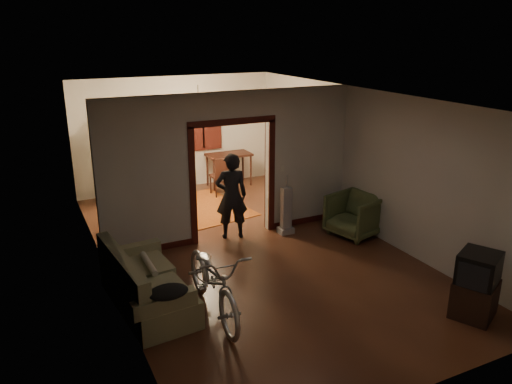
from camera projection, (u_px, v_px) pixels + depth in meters
floor at (249, 249)px, 9.19m from camera, size 5.00×8.50×0.01m
ceiling at (248, 96)px, 8.32m from camera, size 5.00×8.50×0.01m
wall_back at (176, 133)px, 12.38m from camera, size 5.00×0.02×2.80m
wall_left at (102, 196)px, 7.71m from camera, size 0.02×8.50×2.80m
wall_right at (364, 161)px, 9.79m from camera, size 0.02×8.50×2.80m
partition_wall at (232, 166)px, 9.39m from camera, size 5.00×0.14×2.80m
door_casing at (232, 182)px, 9.48m from camera, size 1.74×0.20×2.32m
far_window at (203, 125)px, 12.59m from camera, size 0.98×0.06×1.28m
chandelier at (198, 104)px, 10.59m from camera, size 0.24×0.24×0.24m
light_switch at (282, 169)px, 9.81m from camera, size 0.08×0.01×0.12m
sofa at (148, 279)px, 7.17m from camera, size 1.05×2.00×0.89m
rolled_paper at (149, 264)px, 7.44m from camera, size 0.09×0.74×0.09m
jacket at (168, 292)px, 6.34m from camera, size 0.52×0.39×0.15m
bicycle at (213, 280)px, 6.96m from camera, size 0.79×2.04×1.06m
armchair at (355, 215)px, 9.71m from camera, size 1.11×1.09×0.83m
tv_stand at (474, 299)px, 6.98m from camera, size 0.76×0.73×0.53m
crt_tv at (479, 270)px, 6.84m from camera, size 0.72×0.69×0.48m
vacuum at (286, 211)px, 9.78m from camera, size 0.34×0.29×0.95m
person at (231, 196)px, 9.48m from camera, size 0.69×0.53×1.68m
oriental_rug at (201, 208)px, 11.29m from camera, size 2.06×2.51×0.02m
locker at (125, 165)px, 11.55m from camera, size 0.97×0.71×1.73m
globe at (121, 119)px, 11.21m from camera, size 0.27×0.27×0.27m
desk at (229, 170)px, 12.83m from camera, size 1.21×0.80×0.83m
desk_chair at (220, 176)px, 12.06m from camera, size 0.43×0.43×0.96m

